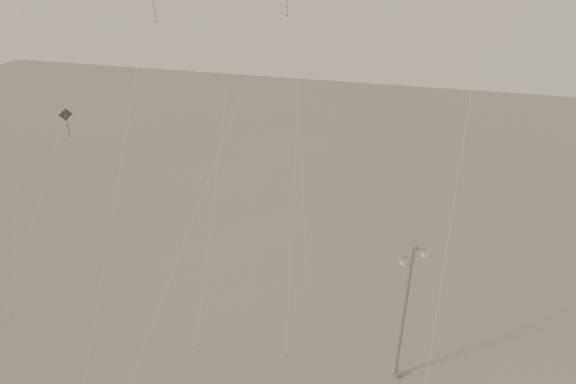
# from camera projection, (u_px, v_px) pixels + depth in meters

# --- Properties ---
(street_lamp) EXTENTS (1.57, 0.79, 9.07)m
(street_lamp) POSITION_uv_depth(u_px,v_px,m) (405.00, 310.00, 31.74)
(street_lamp) COLOR gray
(street_lamp) RESTS_ON ground
(kite_1) EXTENTS (7.25, 9.50, 22.51)m
(kite_1) POSITION_uv_depth(u_px,v_px,m) (239.00, 101.00, 27.80)
(kite_1) COLOR #312B29
(kite_1) RESTS_ON ground
(kite_3) EXTENTS (2.02, 9.59, 22.10)m
(kite_3) POSITION_uv_depth(u_px,v_px,m) (128.00, 126.00, 26.21)
(kite_3) COLOR maroon
(kite_3) RESTS_ON ground
(kite_4) EXTENTS (0.96, 7.09, 26.55)m
(kite_4) POSITION_uv_depth(u_px,v_px,m) (480.00, 34.00, 23.84)
(kite_4) COLOR #312B29
(kite_4) RESTS_ON ground
(kite_6) EXTENTS (8.66, 0.43, 15.86)m
(kite_6) POSITION_uv_depth(u_px,v_px,m) (49.00, 170.00, 31.62)
(kite_6) COLOR #312B29
(kite_6) RESTS_ON ground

